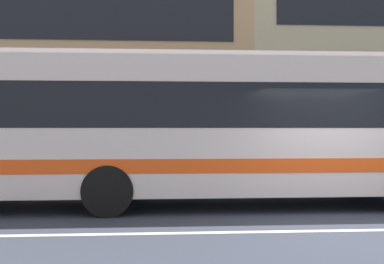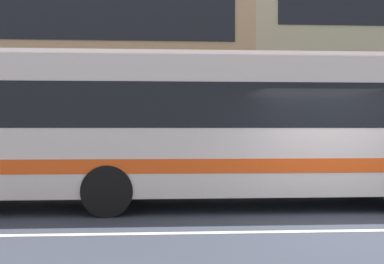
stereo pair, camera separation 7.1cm
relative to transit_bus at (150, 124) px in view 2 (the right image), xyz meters
The scene contains 5 objects.
ground_plane 4.79m from the transit_bus, 37.06° to the right, with size 160.00×160.00×0.00m, color #343A47.
lane_centre_line 4.79m from the transit_bus, 37.06° to the right, with size 60.00×0.16×0.01m, color silver.
hedge_row_far 8.12m from the transit_bus, 30.57° to the left, with size 16.18×1.10×0.76m, color #1C521D.
apartment_block_left 14.76m from the transit_bus, 117.27° to the left, with size 21.03×9.55×10.64m.
transit_bus is the anchor object (origin of this frame).
Camera 2 is at (-3.24, -7.51, 1.73)m, focal length 43.25 mm.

